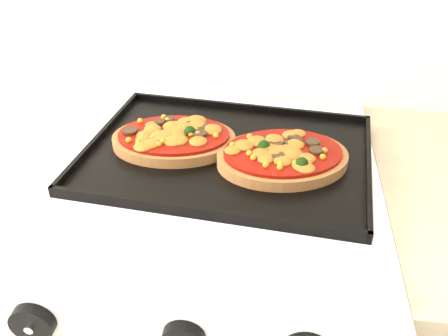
% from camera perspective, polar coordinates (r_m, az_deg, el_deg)
% --- Properties ---
extents(stove, '(0.60, 0.60, 0.91)m').
position_cam_1_polar(stove, '(1.21, -1.20, -18.26)').
color(stove, white).
rests_on(stove, floor).
extents(control_panel, '(0.60, 0.02, 0.09)m').
position_cam_1_polar(control_panel, '(0.70, -5.51, -17.55)').
color(control_panel, white).
rests_on(control_panel, stove).
extents(knob_left, '(0.06, 0.02, 0.06)m').
position_cam_1_polar(knob_left, '(0.75, -21.02, -16.21)').
color(knob_left, black).
rests_on(knob_left, control_panel).
extents(baking_tray, '(0.55, 0.43, 0.02)m').
position_cam_1_polar(baking_tray, '(0.91, 0.41, 1.80)').
color(baking_tray, black).
rests_on(baking_tray, stove).
extents(pizza_left, '(0.25, 0.19, 0.03)m').
position_cam_1_polar(pizza_left, '(0.94, -5.76, 3.48)').
color(pizza_left, '#9D6336').
rests_on(pizza_left, baking_tray).
extents(pizza_right, '(0.27, 0.23, 0.03)m').
position_cam_1_polar(pizza_right, '(0.88, 6.71, 1.46)').
color(pizza_right, '#9D6336').
rests_on(pizza_right, baking_tray).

